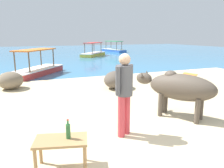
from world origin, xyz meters
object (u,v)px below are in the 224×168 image
object	(u,v)px
low_bench_table	(61,144)
deck_chair_near	(189,82)
bottle	(68,131)
boat_yellow	(93,53)
boat_blue	(114,49)
cow	(179,87)
person_standing	(124,89)
boat_red	(36,69)

from	to	relation	value
low_bench_table	deck_chair_near	bearing A→B (deg)	45.65
bottle	deck_chair_near	bearing A→B (deg)	30.86
boat_yellow	boat_blue	bearing A→B (deg)	-1.04
low_bench_table	cow	bearing A→B (deg)	35.28
bottle	boat_blue	size ratio (longest dim) A/B	0.08
cow	person_standing	xyz separation A→B (m)	(-1.63, -0.39, 0.20)
cow	boat_red	xyz separation A→B (m)	(-2.74, 7.65, -0.49)
deck_chair_near	boat_blue	xyz separation A→B (m)	(5.21, 19.07, -0.13)
bottle	deck_chair_near	xyz separation A→B (m)	(4.70, 2.81, -0.21)
deck_chair_near	boat_red	bearing A→B (deg)	114.29
cow	person_standing	bearing A→B (deg)	70.26
person_standing	boat_yellow	size ratio (longest dim) A/B	0.46
boat_red	deck_chair_near	bearing A→B (deg)	-104.98
cow	bottle	xyz separation A→B (m)	(-2.86, -1.08, -0.15)
bottle	boat_red	size ratio (longest dim) A/B	0.08
low_bench_table	boat_yellow	size ratio (longest dim) A/B	0.24
cow	bottle	size ratio (longest dim) A/B	6.37
low_bench_table	boat_blue	distance (m)	24.06
boat_red	low_bench_table	bearing A→B (deg)	-144.20
person_standing	boat_blue	bearing A→B (deg)	128.31
low_bench_table	deck_chair_near	size ratio (longest dim) A/B	0.98
cow	person_standing	world-z (taller)	person_standing
deck_chair_near	person_standing	world-z (taller)	person_standing
boat_red	boat_blue	bearing A→B (deg)	0.56
cow	boat_red	distance (m)	8.14
cow	deck_chair_near	bearing A→B (deg)	-80.05
cow	boat_blue	xyz separation A→B (m)	(7.06, 20.80, -0.49)
bottle	person_standing	size ratio (longest dim) A/B	0.18
low_bench_table	deck_chair_near	distance (m)	5.56
bottle	boat_yellow	xyz separation A→B (m)	(5.93, 17.49, -0.34)
cow	low_bench_table	world-z (taller)	cow
cow	deck_chair_near	world-z (taller)	cow
low_bench_table	boat_red	xyz separation A→B (m)	(0.22, 8.72, -0.14)
bottle	boat_yellow	bearing A→B (deg)	71.27
low_bench_table	bottle	distance (m)	0.23
boat_blue	cow	bearing A→B (deg)	147.44
cow	boat_blue	size ratio (longest dim) A/B	0.49
deck_chair_near	boat_blue	world-z (taller)	boat_blue
person_standing	boat_red	xyz separation A→B (m)	(-1.12, 8.04, -0.70)
deck_chair_near	boat_blue	distance (m)	19.77
boat_red	person_standing	bearing A→B (deg)	-134.84
bottle	boat_blue	bearing A→B (deg)	65.63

